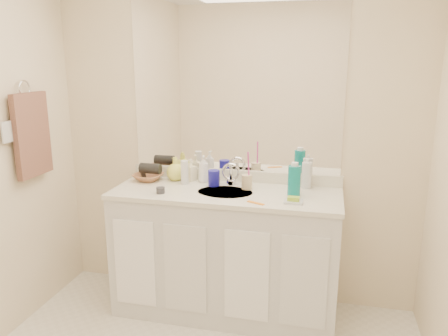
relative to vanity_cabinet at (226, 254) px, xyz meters
The scene contains 25 objects.
wall_back 0.82m from the vanity_cabinet, 90.00° to the left, with size 2.60×0.02×2.40m, color #F4E2BF.
vanity_cabinet is the anchor object (origin of this frame).
countertop 0.44m from the vanity_cabinet, ahead, with size 1.52×0.57×0.03m, color silver.
backsplash 0.56m from the vanity_cabinet, 90.00° to the left, with size 1.52×0.03×0.08m, color silver.
sink_basin 0.44m from the vanity_cabinet, 90.00° to the right, with size 0.37×0.37×0.02m, color silver.
faucet 0.53m from the vanity_cabinet, 90.00° to the left, with size 0.02×0.02×0.11m, color silver.
mirror 1.17m from the vanity_cabinet, 90.00° to the left, with size 1.48×0.01×1.20m, color white.
blue_mug 0.53m from the vanity_cabinet, 136.31° to the left, with size 0.08×0.08×0.11m, color #19169B.
tan_cup 0.53m from the vanity_cabinet, 32.04° to the left, with size 0.07×0.07×0.10m, color beige.
toothbrush 0.63m from the vanity_cabinet, 30.13° to the left, with size 0.01×0.01×0.22m, color #E13BA1.
mouthwash_bottle 0.71m from the vanity_cabinet, ahead, with size 0.08×0.08×0.19m, color #0A7F80.
clear_pump_bottle 0.78m from the vanity_cabinet, 21.13° to the left, with size 0.07×0.07×0.18m, color silver.
soap_dish 0.67m from the vanity_cabinet, 17.07° to the right, with size 0.11×0.09×0.01m, color silver.
green_soap 0.68m from the vanity_cabinet, 17.07° to the right, with size 0.07×0.05×0.03m, color #9CC530.
orange_comb 0.55m from the vanity_cabinet, 41.06° to the right, with size 0.12×0.02×0.00m, color orange.
dark_jar 0.64m from the vanity_cabinet, 160.00° to the right, with size 0.06×0.06×0.04m, color #33333A.
extra_white_bottle 0.63m from the vanity_cabinet, 163.18° to the left, with size 0.05×0.05×0.17m, color silver.
soap_bottle_white 0.62m from the vanity_cabinet, 138.27° to the left, with size 0.07×0.07×0.19m, color white.
soap_bottle_cream 0.65m from the vanity_cabinet, 147.63° to the left, with size 0.07×0.07×0.16m, color #FBF4CD.
soap_bottle_yellow 0.71m from the vanity_cabinet, 156.40° to the left, with size 0.13×0.13×0.17m, color #E7EA5B.
wicker_basket 0.78m from the vanity_cabinet, 168.50° to the left, with size 0.21×0.21×0.05m, color #9A603E.
hair_dryer 0.81m from the vanity_cabinet, 168.12° to the left, with size 0.08×0.08×0.15m, color black.
towel_ring 1.71m from the vanity_cabinet, 168.86° to the right, with size 0.11×0.11×0.01m, color silver.
hand_towel 1.52m from the vanity_cabinet, 168.69° to the right, with size 0.04×0.32×0.55m, color #52352C.
switch_plate 1.61m from the vanity_cabinet, 160.52° to the right, with size 0.01×0.09×0.13m, color silver.
Camera 1 is at (0.64, -1.68, 1.73)m, focal length 35.00 mm.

